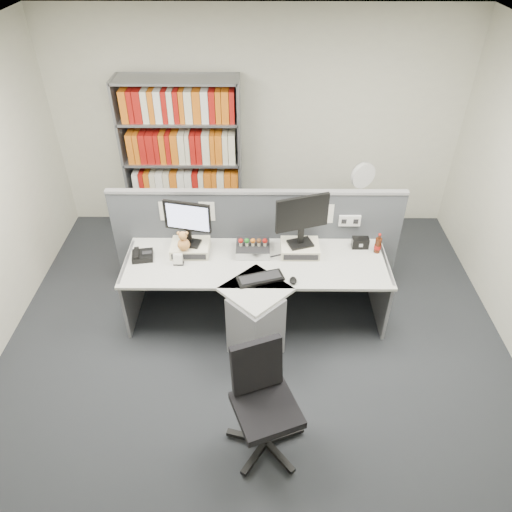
{
  "coord_description": "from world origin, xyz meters",
  "views": [
    {
      "loc": [
        0.03,
        -2.91,
        3.63
      ],
      "look_at": [
        0.0,
        0.65,
        0.92
      ],
      "focal_mm": 33.82,
      "sensor_mm": 36.0,
      "label": 1
    }
  ],
  "objects_px": {
    "shelving_unit": "(184,163)",
    "desk_fan": "(362,178)",
    "monitor_left": "(188,220)",
    "filing_cabinet": "(355,227)",
    "keyboard": "(260,278)",
    "monitor_right": "(302,217)",
    "desk_phone": "(142,255)",
    "desk": "(256,297)",
    "cola_bottle": "(378,245)",
    "desktop_pc": "(253,248)",
    "mouse": "(293,280)",
    "office_chair": "(263,398)",
    "desk_calendar": "(178,260)",
    "speaker": "(360,243)"
  },
  "relations": [
    {
      "from": "monitor_right",
      "to": "desktop_pc",
      "type": "xyz_separation_m",
      "value": [
        -0.47,
        0.0,
        -0.38
      ]
    },
    {
      "from": "monitor_right",
      "to": "desktop_pc",
      "type": "bearing_deg",
      "value": 179.49
    },
    {
      "from": "cola_bottle",
      "to": "office_chair",
      "type": "bearing_deg",
      "value": -125.43
    },
    {
      "from": "shelving_unit",
      "to": "office_chair",
      "type": "xyz_separation_m",
      "value": [
        0.96,
        -3.07,
        -0.46
      ]
    },
    {
      "from": "monitor_right",
      "to": "desktop_pc",
      "type": "distance_m",
      "value": 0.6
    },
    {
      "from": "monitor_left",
      "to": "shelving_unit",
      "type": "xyz_separation_m",
      "value": [
        -0.24,
        1.47,
        -0.13
      ]
    },
    {
      "from": "desk",
      "to": "filing_cabinet",
      "type": "bearing_deg",
      "value": 49.39
    },
    {
      "from": "desk",
      "to": "speaker",
      "type": "height_order",
      "value": "speaker"
    },
    {
      "from": "monitor_left",
      "to": "office_chair",
      "type": "bearing_deg",
      "value": -65.72
    },
    {
      "from": "monitor_right",
      "to": "office_chair",
      "type": "distance_m",
      "value": 1.76
    },
    {
      "from": "monitor_right",
      "to": "mouse",
      "type": "distance_m",
      "value": 0.62
    },
    {
      "from": "cola_bottle",
      "to": "mouse",
      "type": "bearing_deg",
      "value": -151.17
    },
    {
      "from": "cola_bottle",
      "to": "desk_fan",
      "type": "bearing_deg",
      "value": 90.93
    },
    {
      "from": "monitor_left",
      "to": "office_chair",
      "type": "height_order",
      "value": "monitor_left"
    },
    {
      "from": "shelving_unit",
      "to": "desk_fan",
      "type": "relative_size",
      "value": 3.91
    },
    {
      "from": "cola_bottle",
      "to": "shelving_unit",
      "type": "bearing_deg",
      "value": 145.55
    },
    {
      "from": "mouse",
      "to": "cola_bottle",
      "type": "relative_size",
      "value": 0.49
    },
    {
      "from": "office_chair",
      "to": "desk_phone",
      "type": "bearing_deg",
      "value": 128.51
    },
    {
      "from": "desk_fan",
      "to": "desk",
      "type": "bearing_deg",
      "value": -130.61
    },
    {
      "from": "keyboard",
      "to": "filing_cabinet",
      "type": "distance_m",
      "value": 1.89
    },
    {
      "from": "desktop_pc",
      "to": "mouse",
      "type": "height_order",
      "value": "desktop_pc"
    },
    {
      "from": "desk_phone",
      "to": "filing_cabinet",
      "type": "bearing_deg",
      "value": 25.77
    },
    {
      "from": "monitor_left",
      "to": "desk_phone",
      "type": "xyz_separation_m",
      "value": [
        -0.47,
        -0.11,
        -0.35
      ]
    },
    {
      "from": "desk_fan",
      "to": "office_chair",
      "type": "bearing_deg",
      "value": -113.43
    },
    {
      "from": "desk",
      "to": "cola_bottle",
      "type": "distance_m",
      "value": 1.33
    },
    {
      "from": "desk",
      "to": "monitor_left",
      "type": "height_order",
      "value": "monitor_left"
    },
    {
      "from": "desk_phone",
      "to": "cola_bottle",
      "type": "height_order",
      "value": "cola_bottle"
    },
    {
      "from": "desktop_pc",
      "to": "shelving_unit",
      "type": "distance_m",
      "value": 1.71
    },
    {
      "from": "desktop_pc",
      "to": "mouse",
      "type": "xyz_separation_m",
      "value": [
        0.38,
        -0.47,
        -0.02
      ]
    },
    {
      "from": "desk_phone",
      "to": "shelving_unit",
      "type": "relative_size",
      "value": 0.12
    },
    {
      "from": "filing_cabinet",
      "to": "desk_fan",
      "type": "xyz_separation_m",
      "value": [
        0.0,
        -0.0,
        0.67
      ]
    },
    {
      "from": "shelving_unit",
      "to": "filing_cabinet",
      "type": "height_order",
      "value": "shelving_unit"
    },
    {
      "from": "desktop_pc",
      "to": "filing_cabinet",
      "type": "height_order",
      "value": "desktop_pc"
    },
    {
      "from": "desk_phone",
      "to": "keyboard",
      "type": "bearing_deg",
      "value": -15.32
    },
    {
      "from": "desk",
      "to": "mouse",
      "type": "relative_size",
      "value": 24.21
    },
    {
      "from": "monitor_right",
      "to": "speaker",
      "type": "distance_m",
      "value": 0.73
    },
    {
      "from": "shelving_unit",
      "to": "desk_calendar",
      "type": "bearing_deg",
      "value": -85.08
    },
    {
      "from": "monitor_left",
      "to": "desk",
      "type": "bearing_deg",
      "value": -30.09
    },
    {
      "from": "mouse",
      "to": "desk_calendar",
      "type": "distance_m",
      "value": 1.14
    },
    {
      "from": "keyboard",
      "to": "shelving_unit",
      "type": "height_order",
      "value": "shelving_unit"
    },
    {
      "from": "mouse",
      "to": "shelving_unit",
      "type": "bearing_deg",
      "value": 122.86
    },
    {
      "from": "speaker",
      "to": "shelving_unit",
      "type": "xyz_separation_m",
      "value": [
        -1.96,
        1.37,
        0.2
      ]
    },
    {
      "from": "desk_calendar",
      "to": "filing_cabinet",
      "type": "height_order",
      "value": "desk_calendar"
    },
    {
      "from": "desk",
      "to": "office_chair",
      "type": "relative_size",
      "value": 2.67
    },
    {
      "from": "monitor_left",
      "to": "filing_cabinet",
      "type": "distance_m",
      "value": 2.25
    },
    {
      "from": "speaker",
      "to": "office_chair",
      "type": "distance_m",
      "value": 1.99
    },
    {
      "from": "monitor_right",
      "to": "desk_phone",
      "type": "distance_m",
      "value": 1.62
    },
    {
      "from": "monitor_right",
      "to": "cola_bottle",
      "type": "xyz_separation_m",
      "value": [
        0.78,
        0.01,
        -0.34
      ]
    },
    {
      "from": "cola_bottle",
      "to": "filing_cabinet",
      "type": "bearing_deg",
      "value": 90.93
    },
    {
      "from": "monitor_left",
      "to": "keyboard",
      "type": "height_order",
      "value": "monitor_left"
    }
  ]
}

